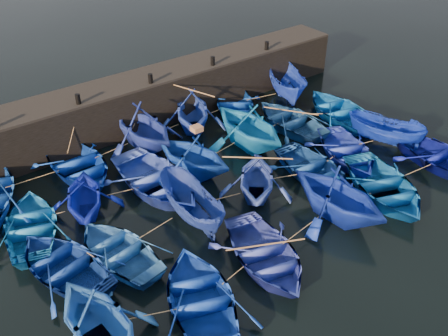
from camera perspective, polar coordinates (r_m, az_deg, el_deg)
ground at (r=21.41m, az=5.16°, el=-5.41°), size 120.00×120.00×0.00m
quay_wall at (r=28.07m, az=-9.05°, el=7.65°), size 26.00×2.50×2.50m
quay_top at (r=27.52m, az=-9.29°, el=10.09°), size 26.00×2.50×0.12m
bollard_1 at (r=25.22m, az=-16.35°, el=7.58°), size 0.24×0.24×0.50m
bollard_2 at (r=26.67m, az=-8.40°, el=10.09°), size 0.24×0.24×0.50m
bollard_3 at (r=28.60m, az=-1.30°, el=12.15°), size 0.24×0.24×0.50m
bollard_4 at (r=30.94m, az=4.90°, el=13.77°), size 0.24×0.24×0.50m
boat_1 at (r=24.50m, az=-16.40°, el=0.39°), size 3.84×5.23×1.06m
boat_2 at (r=25.52m, az=-9.31°, el=4.73°), size 4.34×4.95×2.48m
boat_3 at (r=27.02m, az=-3.68°, el=6.65°), size 5.43×5.64×2.28m
boat_4 at (r=28.89m, az=1.21°, el=7.16°), size 5.28×5.60×0.95m
boat_5 at (r=30.65m, az=7.24°, el=9.51°), size 3.89×5.12×1.87m
boat_6 at (r=21.57m, az=-21.14°, el=-6.08°), size 4.47×5.29×0.94m
boat_7 at (r=21.62m, az=-15.69°, el=-3.06°), size 4.32×4.59×1.92m
boat_8 at (r=22.59m, az=-7.71°, el=-1.38°), size 4.33×5.79×1.15m
boat_9 at (r=23.24m, az=-3.66°, el=1.63°), size 4.76×5.15×2.24m
boat_10 at (r=25.26m, az=2.86°, el=4.96°), size 4.22×4.89×2.57m
boat_11 at (r=27.59m, az=7.57°, el=5.51°), size 3.41×4.76×0.99m
boat_12 at (r=29.08m, az=12.95°, el=6.52°), size 4.40×5.52×1.02m
boat_13 at (r=19.40m, az=-17.80°, el=-10.46°), size 4.31×5.25×0.95m
boat_14 at (r=19.50m, az=-11.97°, el=-9.16°), size 3.75×4.73×0.89m
boat_15 at (r=20.63m, az=-3.84°, el=-4.20°), size 1.78×4.25×1.62m
boat_16 at (r=21.84m, az=3.74°, el=-1.11°), size 4.98×5.03×2.00m
boat_17 at (r=23.68m, az=10.20°, el=-0.07°), size 3.55×4.77×0.95m
boat_18 at (r=25.32m, az=13.87°, el=1.88°), size 4.78×5.49×0.95m
boat_19 at (r=26.96m, az=17.96°, el=3.97°), size 3.17×4.21×1.54m
boat_20 at (r=16.44m, az=-14.25°, el=-16.66°), size 3.96×4.50×2.23m
boat_21 at (r=17.44m, az=-2.65°, el=-14.55°), size 4.81×5.63×0.99m
boat_22 at (r=18.90m, az=4.73°, el=-9.87°), size 4.38×5.38×0.98m
boat_23 at (r=21.02m, az=12.93°, el=-2.94°), size 4.35×4.92×2.42m
boat_24 at (r=23.18m, az=17.81°, el=-1.99°), size 5.23×6.10×1.07m
boat_25 at (r=26.22m, az=23.78°, el=1.00°), size 3.52×4.86×0.99m
wooden_crate at (r=22.74m, az=-3.14°, el=4.51°), size 0.46×0.45×0.24m
mooring_ropes at (r=24.05m, az=-2.79°, el=2.22°), size 17.70×11.87×2.10m
loose_oars at (r=23.19m, az=3.01°, el=2.97°), size 10.21×12.34×1.36m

